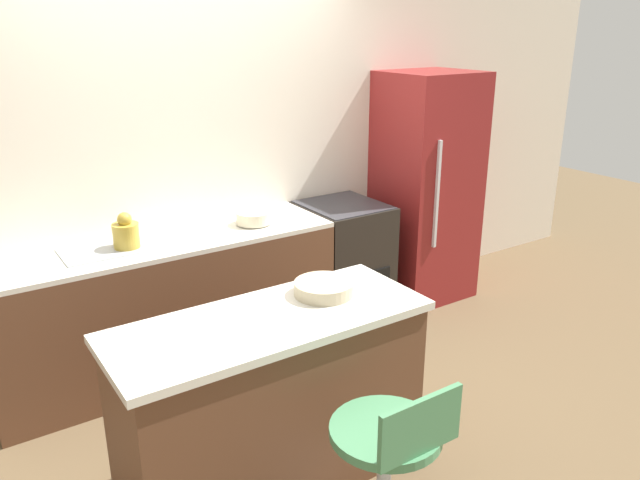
# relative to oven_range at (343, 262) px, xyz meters

# --- Properties ---
(ground_plane) EXTENTS (14.00, 14.00, 0.00)m
(ground_plane) POSITION_rel_oven_range_xyz_m (-1.05, -0.32, -0.45)
(ground_plane) COLOR brown
(wall_back) EXTENTS (8.00, 0.06, 2.60)m
(wall_back) POSITION_rel_oven_range_xyz_m (-1.05, 0.34, 0.85)
(wall_back) COLOR silver
(wall_back) RESTS_ON ground_plane
(back_counter) EXTENTS (2.16, 0.61, 0.90)m
(back_counter) POSITION_rel_oven_range_xyz_m (-1.38, 0.00, -0.00)
(back_counter) COLOR brown
(back_counter) RESTS_ON ground_plane
(kitchen_island) EXTENTS (1.49, 0.59, 0.89)m
(kitchen_island) POSITION_rel_oven_range_xyz_m (-1.35, -1.30, -0.00)
(kitchen_island) COLOR brown
(kitchen_island) RESTS_ON ground_plane
(oven_range) EXTENTS (0.57, 0.62, 0.90)m
(oven_range) POSITION_rel_oven_range_xyz_m (0.00, 0.00, 0.00)
(oven_range) COLOR black
(oven_range) RESTS_ON ground_plane
(refrigerator) EXTENTS (0.70, 0.65, 1.81)m
(refrigerator) POSITION_rel_oven_range_xyz_m (0.81, -0.01, 0.46)
(refrigerator) COLOR maroon
(refrigerator) RESTS_ON ground_plane
(stool_chair) EXTENTS (0.46, 0.46, 0.87)m
(stool_chair) POSITION_rel_oven_range_xyz_m (-1.19, -1.98, -0.00)
(stool_chair) COLOR #B7B7BC
(stool_chair) RESTS_ON ground_plane
(kettle) EXTENTS (0.15, 0.15, 0.21)m
(kettle) POSITION_rel_oven_range_xyz_m (-1.60, -0.03, 0.54)
(kettle) COLOR #B29333
(kettle) RESTS_ON back_counter
(mixing_bowl) EXTENTS (0.23, 0.23, 0.08)m
(mixing_bowl) POSITION_rel_oven_range_xyz_m (-0.76, -0.03, 0.49)
(mixing_bowl) COLOR beige
(mixing_bowl) RESTS_ON back_counter
(fruit_bowl) EXTENTS (0.29, 0.29, 0.07)m
(fruit_bowl) POSITION_rel_oven_range_xyz_m (-1.00, -1.23, 0.48)
(fruit_bowl) COLOR #C1B28E
(fruit_bowl) RESTS_ON kitchen_island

